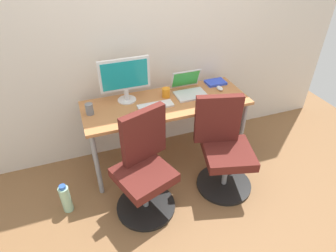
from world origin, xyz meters
name	(u,v)px	position (x,y,z in m)	size (l,w,h in m)	color
ground_plane	(166,158)	(0.00, 0.00, 0.00)	(5.28, 5.28, 0.00)	brown
back_wall	(153,32)	(0.00, 0.38, 1.30)	(4.40, 0.04, 2.60)	silver
desk	(166,108)	(0.00, 0.00, 0.66)	(1.62, 0.59, 0.73)	#B77542
office_chair_left	(144,169)	(-0.38, -0.51, 0.42)	(0.56, 0.56, 0.94)	black
office_chair_right	(224,149)	(0.39, -0.51, 0.42)	(0.54, 0.54, 0.94)	black
water_bottle_on_floor	(66,199)	(-1.08, -0.36, 0.15)	(0.09, 0.09, 0.31)	#A5D8B2
desktop_monitor	(125,77)	(-0.35, 0.15, 0.98)	(0.48, 0.18, 0.43)	silver
open_laptop	(189,88)	(0.27, 0.09, 0.79)	(0.31, 0.30, 0.22)	silver
keyboard_by_monitor	(141,118)	(-0.31, -0.20, 0.74)	(0.34, 0.12, 0.02)	#2D2D2D
keyboard_by_laptop	(156,106)	(-0.13, -0.05, 0.74)	(0.34, 0.12, 0.02)	silver
mouse_by_monitor	(220,88)	(0.61, 0.05, 0.75)	(0.06, 0.10, 0.03)	silver
mouse_by_laptop	(202,103)	(0.31, -0.16, 0.75)	(0.06, 0.10, 0.03)	#2D2D2D
coffee_mug	(166,93)	(0.03, 0.10, 0.78)	(0.08, 0.08, 0.09)	orange
pen_cup	(89,109)	(-0.73, 0.03, 0.79)	(0.07, 0.07, 0.10)	slate
notebook	(215,82)	(0.63, 0.19, 0.75)	(0.21, 0.15, 0.03)	blue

